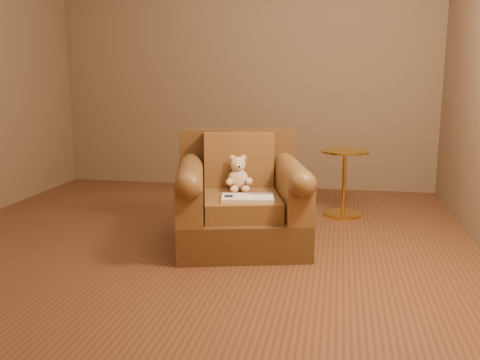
# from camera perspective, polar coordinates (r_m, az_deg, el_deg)

# --- Properties ---
(floor) EXTENTS (4.00, 4.00, 0.00)m
(floor) POSITION_cam_1_polar(r_m,az_deg,el_deg) (3.97, -4.70, -6.49)
(floor) COLOR brown
(floor) RESTS_ON ground
(armchair) EXTENTS (1.07, 1.04, 0.80)m
(armchair) POSITION_cam_1_polar(r_m,az_deg,el_deg) (3.81, 0.08, -2.39)
(armchair) COLOR #54371C
(armchair) RESTS_ON floor
(teddy_bear) EXTENTS (0.19, 0.22, 0.26)m
(teddy_bear) POSITION_cam_1_polar(r_m,az_deg,el_deg) (3.85, -0.17, 0.33)
(teddy_bear) COLOR beige
(teddy_bear) RESTS_ON armchair
(guidebook) EXTENTS (0.38, 0.26, 0.03)m
(guidebook) POSITION_cam_1_polar(r_m,az_deg,el_deg) (3.57, 0.81, -1.95)
(guidebook) COLOR beige
(guidebook) RESTS_ON armchair
(side_table) EXTENTS (0.41, 0.41, 0.57)m
(side_table) POSITION_cam_1_polar(r_m,az_deg,el_deg) (4.67, 11.02, -0.08)
(side_table) COLOR gold
(side_table) RESTS_ON floor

